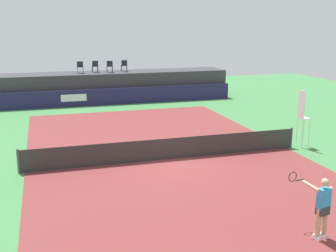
# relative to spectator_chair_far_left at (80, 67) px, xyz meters

# --- Properties ---
(ground_plane) EXTENTS (48.00, 48.00, 0.00)m
(ground_plane) POSITION_rel_spectator_chair_far_left_xyz_m (2.28, -12.16, -2.69)
(ground_plane) COLOR #3D7A42
(court_inner) EXTENTS (12.00, 22.00, 0.00)m
(court_inner) POSITION_rel_spectator_chair_far_left_xyz_m (2.28, -15.16, -2.69)
(court_inner) COLOR maroon
(court_inner) RESTS_ON ground
(sponsor_wall) EXTENTS (18.00, 0.22, 1.20)m
(sponsor_wall) POSITION_rel_spectator_chair_far_left_xyz_m (2.27, -1.66, -2.09)
(sponsor_wall) COLOR #231E4C
(sponsor_wall) RESTS_ON ground
(spectator_platform) EXTENTS (18.00, 2.80, 2.20)m
(spectator_platform) POSITION_rel_spectator_chair_far_left_xyz_m (2.28, 0.14, -1.59)
(spectator_platform) COLOR #38383D
(spectator_platform) RESTS_ON ground
(spectator_chair_far_left) EXTENTS (0.47, 0.47, 0.89)m
(spectator_chair_far_left) POSITION_rel_spectator_chair_far_left_xyz_m (0.00, 0.00, 0.00)
(spectator_chair_far_left) COLOR #1E232D
(spectator_chair_far_left) RESTS_ON spectator_platform
(spectator_chair_left) EXTENTS (0.45, 0.45, 0.89)m
(spectator_chair_left) POSITION_rel_spectator_chair_far_left_xyz_m (1.13, 0.19, 0.00)
(spectator_chair_left) COLOR #1E232D
(spectator_chair_left) RESTS_ON spectator_platform
(spectator_chair_center) EXTENTS (0.48, 0.48, 0.89)m
(spectator_chair_center) POSITION_rel_spectator_chair_far_left_xyz_m (2.19, -0.13, 0.00)
(spectator_chair_center) COLOR #1E232D
(spectator_chair_center) RESTS_ON spectator_platform
(spectator_chair_right) EXTENTS (0.46, 0.46, 0.89)m
(spectator_chair_right) POSITION_rel_spectator_chair_far_left_xyz_m (3.35, 0.12, 0.00)
(spectator_chair_right) COLOR #1E232D
(spectator_chair_right) RESTS_ON spectator_platform
(umpire_chair) EXTENTS (0.47, 0.47, 2.76)m
(umpire_chair) POSITION_rel_spectator_chair_far_left_xyz_m (8.99, -15.16, -1.11)
(umpire_chair) COLOR white
(umpire_chair) RESTS_ON ground
(tennis_net) EXTENTS (12.40, 0.02, 0.95)m
(tennis_net) POSITION_rel_spectator_chair_far_left_xyz_m (2.28, -15.16, -2.22)
(tennis_net) COLOR #2D2D2D
(tennis_net) RESTS_ON ground
(net_post_near) EXTENTS (0.10, 0.10, 1.00)m
(net_post_near) POSITION_rel_spectator_chair_far_left_xyz_m (-3.92, -15.16, -2.19)
(net_post_near) COLOR #4C4C51
(net_post_near) RESTS_ON ground
(net_post_far) EXTENTS (0.10, 0.10, 1.00)m
(net_post_far) POSITION_rel_spectator_chair_far_left_xyz_m (8.48, -15.16, -2.19)
(net_post_far) COLOR #4C4C51
(net_post_far) RESTS_ON ground
(tennis_player) EXTENTS (0.83, 1.12, 1.77)m
(tennis_player) POSITION_rel_spectator_chair_far_left_xyz_m (4.35, -23.10, -1.73)
(tennis_player) COLOR white
(tennis_player) RESTS_ON court_inner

